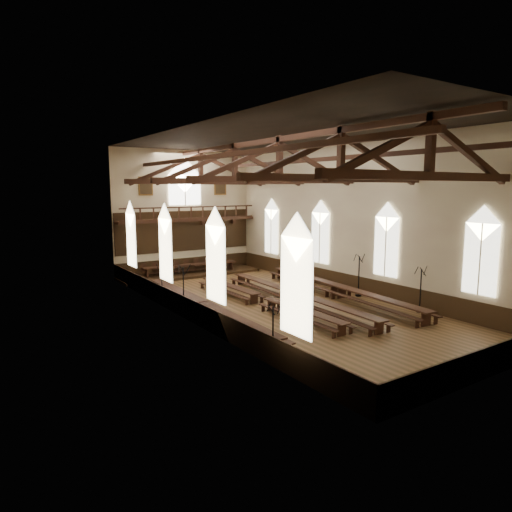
{
  "coord_description": "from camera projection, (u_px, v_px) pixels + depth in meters",
  "views": [
    {
      "loc": [
        -15.99,
        -21.52,
        6.9
      ],
      "look_at": [
        -0.63,
        1.5,
        2.81
      ],
      "focal_mm": 32.0,
      "sensor_mm": 36.0,
      "label": 1
    }
  ],
  "objects": [
    {
      "name": "candelabrum_left_near",
      "position": [
        273.0,
        343.0,
        18.49
      ],
      "size": [
        0.71,
        0.67,
        2.36
      ],
      "color": "black",
      "rests_on": "ground"
    },
    {
      "name": "candelabrum_right_mid",
      "position": [
        359.0,
        283.0,
        29.44
      ],
      "size": [
        0.78,
        0.84,
        2.77
      ],
      "color": "black",
      "rests_on": "ground"
    },
    {
      "name": "end_window",
      "position": [
        185.0,
        185.0,
        37.05
      ],
      "size": [
        2.8,
        0.12,
        3.8
      ],
      "color": "white",
      "rests_on": "room_walls"
    },
    {
      "name": "candelabrum_right_near",
      "position": [
        420.0,
        298.0,
        25.6
      ],
      "size": [
        0.74,
        0.8,
        2.61
      ],
      "color": "black",
      "rests_on": "ground"
    },
    {
      "name": "side_windows",
      "position": [
        279.0,
        243.0,
        26.95
      ],
      "size": [
        11.85,
        19.8,
        4.5
      ],
      "color": "white",
      "rests_on": "room_walls"
    },
    {
      "name": "candelabrum_left_far",
      "position": [
        162.0,
        290.0,
        28.1
      ],
      "size": [
        0.72,
        0.68,
        2.38
      ],
      "color": "black",
      "rests_on": "ground"
    },
    {
      "name": "wainscot_band",
      "position": [
        279.0,
        294.0,
        27.41
      ],
      "size": [
        12.0,
        26.0,
        1.2
      ],
      "color": "black",
      "rests_on": "ground"
    },
    {
      "name": "minstrels_gallery",
      "position": [
        187.0,
        226.0,
        37.34
      ],
      "size": [
        11.8,
        1.24,
        3.7
      ],
      "color": "#331810",
      "rests_on": "room_walls"
    },
    {
      "name": "room_walls",
      "position": [
        279.0,
        196.0,
        26.55
      ],
      "size": [
        26.0,
        26.0,
        26.0
      ],
      "color": "beige",
      "rests_on": "ground"
    },
    {
      "name": "refectory_row_c",
      "position": [
        296.0,
        295.0,
        27.49
      ],
      "size": [
        1.81,
        14.26,
        0.73
      ],
      "color": "#331810",
      "rests_on": "ground"
    },
    {
      "name": "refectory_row_d",
      "position": [
        339.0,
        288.0,
        29.26
      ],
      "size": [
        2.35,
        14.99,
        0.8
      ],
      "color": "#331810",
      "rests_on": "ground"
    },
    {
      "name": "roof_trusses",
      "position": [
        280.0,
        166.0,
        26.29
      ],
      "size": [
        11.7,
        25.7,
        2.8
      ],
      "color": "#331810",
      "rests_on": "room_walls"
    },
    {
      "name": "dais",
      "position": [
        191.0,
        274.0,
        36.66
      ],
      "size": [
        11.4,
        2.89,
        0.19
      ],
      "primitive_type": "cube",
      "color": "black",
      "rests_on": "ground"
    },
    {
      "name": "candelabrum_right_far",
      "position": [
        298.0,
        269.0,
        34.55
      ],
      "size": [
        0.85,
        0.82,
        2.82
      ],
      "color": "black",
      "rests_on": "ground"
    },
    {
      "name": "high_chairs",
      "position": [
        186.0,
        265.0,
        37.19
      ],
      "size": [
        7.67,
        0.48,
        0.97
      ],
      "color": "#331810",
      "rests_on": "dais"
    },
    {
      "name": "refectory_row_b",
      "position": [
        262.0,
        299.0,
        26.8
      ],
      "size": [
        1.43,
        13.64,
        0.67
      ],
      "color": "#331810",
      "rests_on": "ground"
    },
    {
      "name": "refectory_row_a",
      "position": [
        203.0,
        306.0,
        24.93
      ],
      "size": [
        1.78,
        14.72,
        0.78
      ],
      "color": "#331810",
      "rests_on": "ground"
    },
    {
      "name": "candelabrum_left_mid",
      "position": [
        184.0,
        298.0,
        25.5
      ],
      "size": [
        0.75,
        0.84,
        2.73
      ],
      "color": "black",
      "rests_on": "ground"
    },
    {
      "name": "portraits",
      "position": [
        185.0,
        186.0,
        37.07
      ],
      "size": [
        7.75,
        0.09,
        1.45
      ],
      "color": "brown",
      "rests_on": "room_walls"
    },
    {
      "name": "ground",
      "position": [
        278.0,
        304.0,
        27.5
      ],
      "size": [
        26.0,
        26.0,
        0.0
      ],
      "primitive_type": "plane",
      "color": "brown",
      "rests_on": "ground"
    },
    {
      "name": "high_table",
      "position": [
        190.0,
        265.0,
        36.56
      ],
      "size": [
        7.75,
        1.59,
        0.72
      ],
      "color": "#331810",
      "rests_on": "dais"
    }
  ]
}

